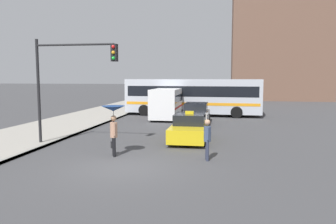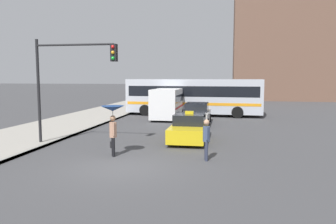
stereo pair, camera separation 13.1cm
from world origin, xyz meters
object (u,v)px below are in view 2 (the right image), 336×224
at_px(ambulance_van, 168,102).
at_px(pedestrian_man, 206,137).
at_px(taxi, 189,128).
at_px(sedan_red, 197,114).
at_px(city_bus, 194,95).
at_px(traffic_light, 70,71).
at_px(pedestrian_with_umbrella, 113,117).

height_order(ambulance_van, pedestrian_man, ambulance_van).
bearing_deg(pedestrian_man, taxi, -174.83).
xyz_separation_m(sedan_red, city_bus, (-0.74, 5.33, 1.08)).
height_order(pedestrian_man, traffic_light, traffic_light).
height_order(sedan_red, traffic_light, traffic_light).
bearing_deg(pedestrian_with_umbrella, taxi, -61.45).
height_order(sedan_red, city_bus, city_bus).
bearing_deg(pedestrian_with_umbrella, city_bus, -33.54).
relative_size(taxi, traffic_light, 0.81).
height_order(sedan_red, ambulance_van, ambulance_van).
bearing_deg(sedan_red, taxi, 91.63).
distance_m(ambulance_van, pedestrian_with_umbrella, 12.92).
bearing_deg(pedestrian_man, traffic_light, -114.77).
bearing_deg(city_bus, ambulance_van, 149.48).
distance_m(taxi, pedestrian_man, 4.24).
relative_size(ambulance_van, city_bus, 0.43).
bearing_deg(taxi, pedestrian_with_umbrella, 55.26).
distance_m(sedan_red, pedestrian_man, 10.47).
distance_m(taxi, traffic_light, 6.69).
height_order(pedestrian_with_umbrella, pedestrian_man, pedestrian_with_umbrella).
height_order(taxi, city_bus, city_bus).
distance_m(city_bus, traffic_light, 14.86).
height_order(sedan_red, pedestrian_with_umbrella, pedestrian_with_umbrella).
bearing_deg(taxi, ambulance_van, -72.85).
height_order(taxi, pedestrian_with_umbrella, pedestrian_with_umbrella).
xyz_separation_m(city_bus, pedestrian_man, (2.06, -15.71, -0.79)).
height_order(taxi, traffic_light, traffic_light).
relative_size(sedan_red, ambulance_van, 0.90).
xyz_separation_m(taxi, pedestrian_with_umbrella, (-2.80, -4.04, 1.05)).
height_order(city_bus, pedestrian_with_umbrella, city_bus).
bearing_deg(traffic_light, ambulance_van, 76.35).
bearing_deg(ambulance_van, pedestrian_man, 106.85).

